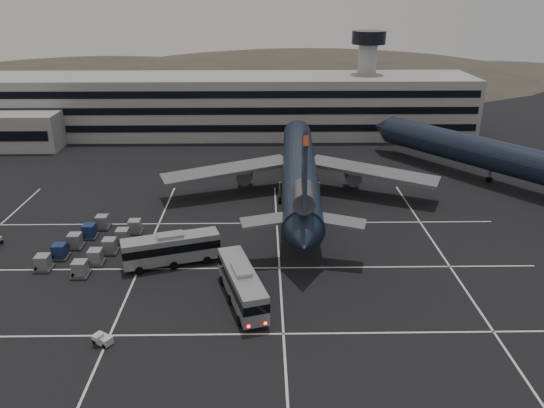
{
  "coord_description": "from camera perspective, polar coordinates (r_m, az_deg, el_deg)",
  "views": [
    {
      "loc": [
        10.06,
        -55.79,
        33.33
      ],
      "look_at": [
        11.19,
        13.48,
        5.0
      ],
      "focal_mm": 35.0,
      "sensor_mm": 36.0,
      "label": 1
    }
  ],
  "objects": [
    {
      "name": "ground",
      "position": [
        65.76,
        -9.71,
        -8.57
      ],
      "size": [
        260.0,
        260.0,
        0.0
      ],
      "primitive_type": "plane",
      "color": "black",
      "rests_on": "ground"
    },
    {
      "name": "lane_markings",
      "position": [
        66.24,
        -8.81,
        -8.26
      ],
      "size": [
        90.0,
        55.62,
        0.01
      ],
      "color": "silver",
      "rests_on": "ground"
    },
    {
      "name": "terminal",
      "position": [
        130.3,
        -6.76,
        10.4
      ],
      "size": [
        125.0,
        26.0,
        24.0
      ],
      "color": "gray",
      "rests_on": "ground"
    },
    {
      "name": "hills",
      "position": [
        230.44,
        1.07,
        10.88
      ],
      "size": [
        352.0,
        180.0,
        44.0
      ],
      "color": "#38332B",
      "rests_on": "ground"
    },
    {
      "name": "trijet_main",
      "position": [
        88.06,
        2.98,
        3.61
      ],
      "size": [
        47.41,
        57.63,
        18.08
      ],
      "rotation": [
        0.0,
        0.0,
        -0.04
      ],
      "color": "black",
      "rests_on": "ground"
    },
    {
      "name": "trijet_far",
      "position": [
        103.73,
        23.15,
        4.82
      ],
      "size": [
        39.74,
        49.33,
        18.08
      ],
      "rotation": [
        0.0,
        0.0,
        0.64
      ],
      "color": "black",
      "rests_on": "ground"
    },
    {
      "name": "bus_near",
      "position": [
        60.52,
        -3.27,
        -8.51
      ],
      "size": [
        6.31,
        12.83,
        4.42
      ],
      "rotation": [
        0.0,
        0.0,
        0.29
      ],
      "color": "gray",
      "rests_on": "ground"
    },
    {
      "name": "bus_far",
      "position": [
        69.44,
        -10.81,
        -4.65
      ],
      "size": [
        12.64,
        6.44,
        4.37
      ],
      "rotation": [
        0.0,
        0.0,
        1.88
      ],
      "color": "gray",
      "rests_on": "ground"
    },
    {
      "name": "tug_b",
      "position": [
        57.57,
        -17.71,
        -13.68
      ],
      "size": [
        2.28,
        2.06,
        1.26
      ],
      "rotation": [
        0.0,
        0.0,
        0.99
      ],
      "color": "#BCBBB7",
      "rests_on": "ground"
    },
    {
      "name": "uld_cluster",
      "position": [
        76.53,
        -18.77,
        -4.04
      ],
      "size": [
        11.9,
        17.06,
        2.02
      ],
      "rotation": [
        0.0,
        0.0,
        -0.31
      ],
      "color": "#2D2D30",
      "rests_on": "ground"
    }
  ]
}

